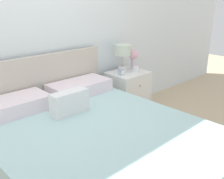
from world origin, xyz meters
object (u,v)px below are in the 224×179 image
at_px(nightstand, 127,94).
at_px(flower_vase, 134,57).
at_px(alarm_clock, 121,72).
at_px(table_lamp, 123,52).
at_px(teacup, 136,69).
at_px(bed, 93,149).

bearing_deg(nightstand, flower_vase, 21.56).
bearing_deg(alarm_clock, nightstand, 12.49).
xyz_separation_m(table_lamp, alarm_clock, (-0.14, -0.12, -0.23)).
xyz_separation_m(nightstand, flower_vase, (0.19, 0.08, 0.48)).
height_order(nightstand, alarm_clock, alarm_clock).
bearing_deg(teacup, flower_vase, 53.62).
relative_size(table_lamp, flower_vase, 1.35).
height_order(nightstand, teacup, teacup).
xyz_separation_m(teacup, alarm_clock, (-0.25, 0.02, 0.01)).
xyz_separation_m(nightstand, table_lamp, (-0.02, 0.08, 0.58)).
bearing_deg(flower_vase, teacup, -126.38).
distance_m(nightstand, flower_vase, 0.52).
height_order(flower_vase, teacup, flower_vase).
bearing_deg(flower_vase, bed, -150.19).
height_order(table_lamp, teacup, table_lamp).
xyz_separation_m(bed, flower_vase, (1.40, 0.80, 0.50)).
distance_m(bed, flower_vase, 1.69).
relative_size(bed, table_lamp, 5.70).
bearing_deg(alarm_clock, bed, -146.65).
xyz_separation_m(flower_vase, teacup, (-0.10, -0.13, -0.14)).
relative_size(bed, nightstand, 3.36).
xyz_separation_m(table_lamp, flower_vase, (0.21, -0.01, -0.10)).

